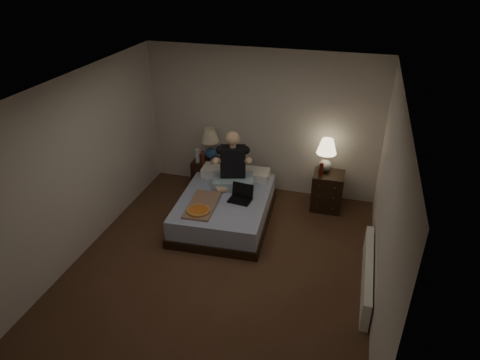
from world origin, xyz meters
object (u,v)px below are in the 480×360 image
(lamp_left, at_px, (210,144))
(lamp_right, at_px, (326,155))
(nightstand_left, at_px, (207,175))
(pizza_box, at_px, (198,211))
(bed, at_px, (225,208))
(water_bottle, at_px, (197,156))
(beer_bottle_right, at_px, (321,169))
(beer_bottle_left, at_px, (203,157))
(person, at_px, (233,160))
(nightstand_right, at_px, (327,191))
(laptop, at_px, (240,194))
(radiator, at_px, (367,274))
(soda_can, at_px, (212,162))

(lamp_left, distance_m, lamp_right, 1.99)
(nightstand_left, relative_size, pizza_box, 0.78)
(bed, height_order, water_bottle, water_bottle)
(lamp_right, height_order, beer_bottle_right, lamp_right)
(lamp_right, bearing_deg, pizza_box, -138.08)
(lamp_right, xyz_separation_m, pizza_box, (-1.65, -1.48, -0.44))
(nightstand_left, relative_size, water_bottle, 2.37)
(lamp_left, relative_size, beer_bottle_left, 2.43)
(beer_bottle_left, relative_size, person, 0.25)
(person, bearing_deg, water_bottle, 137.67)
(nightstand_right, xyz_separation_m, beer_bottle_right, (-0.13, -0.09, 0.44))
(nightstand_left, xyz_separation_m, lamp_left, (0.05, 0.09, 0.58))
(bed, relative_size, person, 1.92)
(nightstand_right, bearing_deg, bed, -151.96)
(laptop, distance_m, radiator, 2.17)
(nightstand_right, bearing_deg, nightstand_left, 178.67)
(beer_bottle_left, distance_m, person, 0.77)
(lamp_left, relative_size, beer_bottle_right, 2.43)
(bed, xyz_separation_m, soda_can, (-0.45, 0.73, 0.42))
(lamp_left, bearing_deg, pizza_box, -77.47)
(soda_can, bearing_deg, nightstand_left, 139.60)
(nightstand_right, bearing_deg, radiator, -69.07)
(water_bottle, height_order, soda_can, water_bottle)
(beer_bottle_right, xyz_separation_m, radiator, (0.83, -1.68, -0.56))
(bed, relative_size, beer_bottle_left, 7.77)
(lamp_right, height_order, laptop, lamp_right)
(nightstand_left, distance_m, beer_bottle_left, 0.43)
(nightstand_left, xyz_separation_m, nightstand_right, (2.12, -0.03, 0.03))
(soda_can, distance_m, person, 0.67)
(beer_bottle_right, relative_size, laptop, 0.68)
(lamp_left, bearing_deg, nightstand_left, -116.13)
(nightstand_left, relative_size, beer_bottle_right, 2.57)
(nightstand_right, distance_m, person, 1.67)
(beer_bottle_right, distance_m, radiator, 1.96)
(nightstand_left, xyz_separation_m, water_bottle, (-0.12, -0.12, 0.42))
(lamp_left, xyz_separation_m, person, (0.59, -0.59, 0.04))
(lamp_right, height_order, radiator, lamp_right)
(nightstand_left, distance_m, person, 1.02)
(water_bottle, xyz_separation_m, laptop, (0.99, -0.81, -0.15))
(water_bottle, bearing_deg, nightstand_left, 45.16)
(water_bottle, distance_m, pizza_box, 1.42)
(soda_can, xyz_separation_m, radiator, (2.67, -1.67, -0.44))
(nightstand_right, distance_m, pizza_box, 2.24)
(nightstand_left, relative_size, lamp_right, 1.06)
(nightstand_left, bearing_deg, beer_bottle_left, -94.89)
(bed, height_order, beer_bottle_right, beer_bottle_right)
(water_bottle, distance_m, soda_can, 0.28)
(soda_can, bearing_deg, laptop, -47.84)
(person, bearing_deg, nightstand_left, 126.25)
(lamp_left, relative_size, water_bottle, 2.24)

